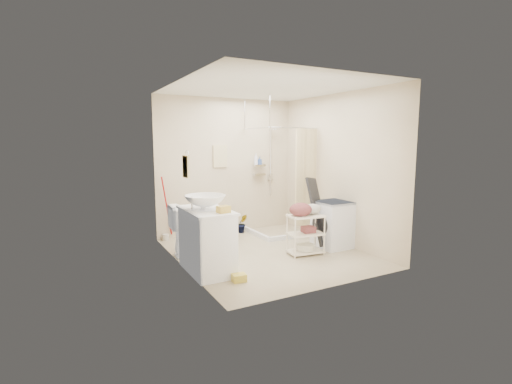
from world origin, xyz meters
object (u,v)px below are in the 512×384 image
(laundry_rack, at_px, (306,231))
(vanity, at_px, (207,241))
(washing_machine, at_px, (333,224))
(toilet, at_px, (196,229))

(laundry_rack, bearing_deg, vanity, -172.63)
(vanity, height_order, washing_machine, vanity)
(laundry_rack, bearing_deg, washing_machine, 17.67)
(vanity, xyz_separation_m, laundry_rack, (1.66, 0.00, -0.06))
(washing_machine, relative_size, laundry_rack, 1.03)
(toilet, relative_size, laundry_rack, 1.06)
(toilet, bearing_deg, washing_machine, -103.78)
(vanity, relative_size, toilet, 1.23)
(toilet, bearing_deg, laundry_rack, -114.04)
(washing_machine, bearing_deg, vanity, -178.51)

